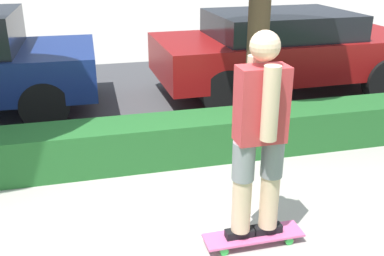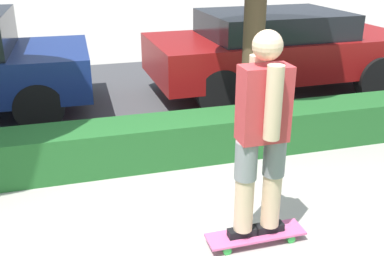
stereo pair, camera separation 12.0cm
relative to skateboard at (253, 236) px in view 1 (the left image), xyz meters
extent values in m
plane|color=#ADA89E|center=(-0.58, 0.23, -0.08)|extent=(60.00, 60.00, 0.00)
cube|color=#474749|center=(-0.58, 4.43, -0.07)|extent=(12.76, 5.00, 0.01)
cube|color=#236028|center=(-0.58, 1.83, 0.19)|extent=(12.76, 0.60, 0.52)
cube|color=#DB5B93|center=(0.00, 0.00, 0.01)|extent=(0.88, 0.24, 0.02)
cylinder|color=green|center=(0.30, -0.09, -0.04)|extent=(0.07, 0.04, 0.07)
cylinder|color=green|center=(0.30, 0.09, -0.04)|extent=(0.07, 0.04, 0.07)
cylinder|color=green|center=(-0.30, -0.09, -0.04)|extent=(0.07, 0.04, 0.07)
cylinder|color=green|center=(-0.30, 0.09, -0.04)|extent=(0.07, 0.04, 0.07)
cube|color=black|center=(-0.13, 0.00, 0.05)|extent=(0.26, 0.09, 0.07)
cylinder|color=beige|center=(-0.13, 0.00, 0.50)|extent=(0.16, 0.16, 0.83)
cylinder|color=gray|center=(-0.13, 0.00, 0.75)|extent=(0.19, 0.19, 0.33)
cube|color=black|center=(0.13, 0.00, 0.05)|extent=(0.26, 0.09, 0.07)
cylinder|color=beige|center=(0.13, 0.00, 0.50)|extent=(0.16, 0.16, 0.83)
cylinder|color=gray|center=(0.13, 0.00, 0.75)|extent=(0.19, 0.19, 0.33)
cube|color=#C6383D|center=(0.00, 0.00, 1.22)|extent=(0.40, 0.22, 0.61)
cylinder|color=beige|center=(0.00, -0.16, 1.28)|extent=(0.13, 0.13, 0.58)
cylinder|color=beige|center=(0.00, 0.16, 1.28)|extent=(0.13, 0.13, 0.58)
sphere|color=beige|center=(0.00, 0.00, 1.68)|extent=(0.23, 0.23, 0.23)
cylinder|color=brown|center=(0.87, 2.23, 1.33)|extent=(0.28, 0.28, 2.82)
cylinder|color=black|center=(-1.88, 3.29, 0.27)|extent=(0.70, 0.24, 0.70)
cylinder|color=black|center=(-1.88, 5.13, 0.27)|extent=(0.70, 0.24, 0.70)
cube|color=maroon|center=(2.15, 4.03, 0.62)|extent=(4.54, 2.06, 0.64)
cube|color=black|center=(2.02, 4.03, 1.14)|extent=(2.38, 1.77, 0.41)
cylinder|color=black|center=(3.55, 4.93, 0.30)|extent=(0.75, 0.23, 0.75)
cylinder|color=black|center=(0.76, 3.14, 0.30)|extent=(0.75, 0.23, 0.75)
cylinder|color=black|center=(0.76, 4.93, 0.30)|extent=(0.75, 0.23, 0.75)
camera|label=1|loc=(-1.33, -3.06, 2.36)|focal=42.00mm
camera|label=2|loc=(-1.45, -3.03, 2.36)|focal=42.00mm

